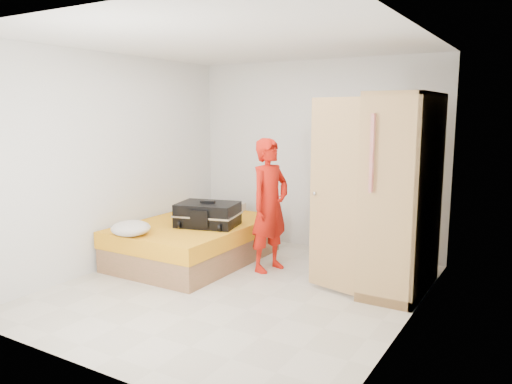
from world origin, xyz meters
The scene contains 7 objects.
room centered at (0.00, 0.00, 1.30)m, with size 4.00×4.02×2.60m.
bed centered at (-1.05, 0.60, 0.25)m, with size 1.42×2.02×0.50m.
wardrobe centered at (1.45, 0.86, 1.00)m, with size 1.16×1.20×2.10m.
person centered at (-0.04, 0.77, 0.80)m, with size 0.58×0.38×1.60m, color red.
suitcase centered at (-0.80, 0.55, 0.64)m, with size 0.85×0.70×0.32m.
round_cushion centered at (-1.26, -0.30, 0.59)m, with size 0.45×0.45×0.17m, color beige.
pillow centered at (-1.19, 1.45, 0.55)m, with size 0.60×0.31×0.11m, color beige.
Camera 1 is at (2.83, -4.35, 1.91)m, focal length 35.00 mm.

